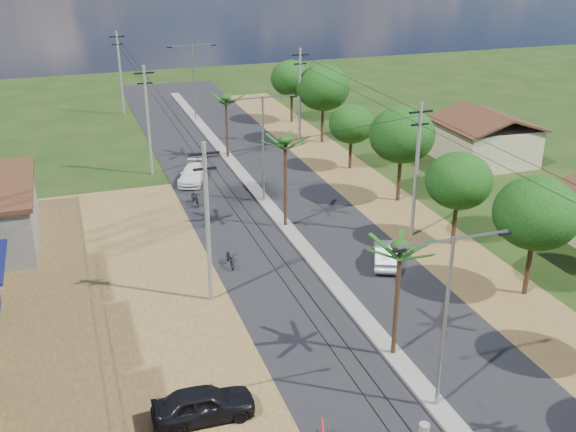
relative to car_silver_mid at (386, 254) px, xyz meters
name	(u,v)px	position (x,y,z in m)	size (l,w,h in m)	color
ground	(436,407)	(-3.98, -12.82, -0.64)	(160.00, 160.00, 0.00)	black
road	(311,258)	(-3.98, 2.18, -0.62)	(12.00, 110.00, 0.04)	black
median	(295,238)	(-3.98, 5.18, -0.55)	(1.00, 90.00, 0.18)	#605E56
dirt_lot_west	(61,369)	(-18.98, -4.82, -0.62)	(18.00, 46.00, 0.04)	brown
dirt_shoulder_east	(432,239)	(4.52, 2.18, -0.63)	(5.00, 90.00, 0.03)	brown
house_east_far	(485,135)	(17.02, 15.18, 1.75)	(7.60, 7.50, 4.60)	tan
tree_east_c	(537,213)	(5.72, -5.82, 4.22)	(4.60, 4.60, 6.83)	black
tree_east_d	(459,181)	(5.42, 1.18, 3.70)	(4.20, 4.20, 6.13)	black
tree_east_e	(402,135)	(5.62, 9.18, 4.45)	(4.80, 4.80, 7.14)	black
tree_east_f	(351,124)	(5.22, 17.18, 3.25)	(3.80, 3.80, 5.52)	black
tree_east_g	(323,88)	(5.82, 25.18, 4.60)	(5.00, 5.00, 7.38)	black
tree_east_h	(292,78)	(5.52, 33.18, 4.00)	(4.40, 4.40, 6.52)	black
palm_median_near	(400,251)	(-3.98, -8.82, 4.90)	(2.00, 2.00, 6.15)	black
palm_median_mid	(285,144)	(-3.98, 7.18, 5.26)	(2.00, 2.00, 6.55)	black
palm_median_far	(226,100)	(-3.98, 23.18, 4.62)	(2.00, 2.00, 5.85)	black
streetlight_near	(446,310)	(-3.98, -12.82, 4.14)	(5.10, 0.18, 8.00)	gray
streetlight_mid	(263,140)	(-3.98, 12.18, 4.14)	(5.10, 0.18, 8.00)	gray
streetlight_far	(193,76)	(-3.98, 37.18, 4.14)	(5.10, 0.18, 8.00)	gray
utility_pole_w_b	(207,220)	(-10.98, -0.82, 4.12)	(1.60, 0.24, 9.00)	#605E56
utility_pole_w_c	(148,118)	(-10.98, 21.18, 4.12)	(1.60, 0.24, 9.00)	#605E56
utility_pole_w_d	(120,71)	(-10.98, 42.18, 4.12)	(1.60, 0.24, 9.00)	#605E56
utility_pole_e_b	(417,168)	(3.52, 3.18, 4.12)	(1.60, 0.24, 9.00)	#605E56
utility_pole_e_c	(300,95)	(3.52, 25.18, 4.12)	(1.60, 0.24, 9.00)	#605E56
car_silver_mid	(386,254)	(0.00, 0.00, 0.00)	(1.36, 3.89, 1.28)	#AEB2B7
car_white_far	(193,174)	(-8.14, 18.14, 0.02)	(1.84, 4.52, 1.31)	silver
car_parked_dark	(203,405)	(-13.47, -10.34, 0.08)	(1.71, 4.25, 1.45)	black
moto_rider_west_a	(230,259)	(-8.98, 2.78, -0.15)	(0.65, 1.85, 0.97)	black
moto_rider_west_b	(195,198)	(-8.98, 13.22, -0.11)	(0.50, 1.77, 1.06)	black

